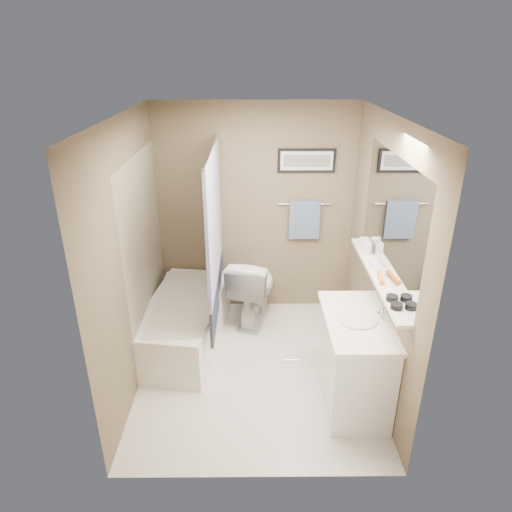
{
  "coord_description": "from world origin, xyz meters",
  "views": [
    {
      "loc": [
        -0.03,
        -3.63,
        2.87
      ],
      "look_at": [
        0.0,
        0.15,
        1.15
      ],
      "focal_mm": 32.0,
      "sensor_mm": 36.0,
      "label": 1
    }
  ],
  "objects_px": {
    "hair_brush_front": "(381,277)",
    "glass_jar": "(363,243)",
    "bathtub": "(185,322)",
    "candle_bowl_near": "(397,306)",
    "candle_bowl_far": "(392,298)",
    "soap_bottle": "(367,245)",
    "vanity": "(355,362)",
    "toilet": "(253,288)"
  },
  "relations": [
    {
      "from": "hair_brush_front",
      "to": "glass_jar",
      "type": "distance_m",
      "value": 0.67
    },
    {
      "from": "bathtub",
      "to": "candle_bowl_near",
      "type": "relative_size",
      "value": 16.67
    },
    {
      "from": "candle_bowl_far",
      "to": "soap_bottle",
      "type": "distance_m",
      "value": 0.88
    },
    {
      "from": "hair_brush_front",
      "to": "glass_jar",
      "type": "bearing_deg",
      "value": 90.0
    },
    {
      "from": "bathtub",
      "to": "vanity",
      "type": "relative_size",
      "value": 1.67
    },
    {
      "from": "toilet",
      "to": "glass_jar",
      "type": "height_order",
      "value": "glass_jar"
    },
    {
      "from": "candle_bowl_near",
      "to": "soap_bottle",
      "type": "xyz_separation_m",
      "value": [
        0.0,
        1.0,
        0.06
      ]
    },
    {
      "from": "toilet",
      "to": "candle_bowl_near",
      "type": "xyz_separation_m",
      "value": [
        1.06,
        -1.64,
        0.73
      ]
    },
    {
      "from": "hair_brush_front",
      "to": "toilet",
      "type": "bearing_deg",
      "value": 132.17
    },
    {
      "from": "vanity",
      "to": "candle_bowl_near",
      "type": "height_order",
      "value": "candle_bowl_near"
    },
    {
      "from": "bathtub",
      "to": "candle_bowl_near",
      "type": "bearing_deg",
      "value": -25.31
    },
    {
      "from": "toilet",
      "to": "soap_bottle",
      "type": "relative_size",
      "value": 4.89
    },
    {
      "from": "vanity",
      "to": "candle_bowl_far",
      "type": "relative_size",
      "value": 10.0
    },
    {
      "from": "bathtub",
      "to": "hair_brush_front",
      "type": "distance_m",
      "value": 2.11
    },
    {
      "from": "toilet",
      "to": "vanity",
      "type": "height_order",
      "value": "toilet"
    },
    {
      "from": "toilet",
      "to": "candle_bowl_far",
      "type": "relative_size",
      "value": 8.94
    },
    {
      "from": "candle_bowl_near",
      "to": "hair_brush_front",
      "type": "distance_m",
      "value": 0.46
    },
    {
      "from": "bathtub",
      "to": "glass_jar",
      "type": "distance_m",
      "value": 2.01
    },
    {
      "from": "candle_bowl_far",
      "to": "glass_jar",
      "type": "relative_size",
      "value": 0.9
    },
    {
      "from": "candle_bowl_far",
      "to": "hair_brush_front",
      "type": "height_order",
      "value": "hair_brush_front"
    },
    {
      "from": "candle_bowl_near",
      "to": "candle_bowl_far",
      "type": "xyz_separation_m",
      "value": [
        0.0,
        0.12,
        0.0
      ]
    },
    {
      "from": "toilet",
      "to": "candle_bowl_near",
      "type": "relative_size",
      "value": 8.94
    },
    {
      "from": "hair_brush_front",
      "to": "soap_bottle",
      "type": "xyz_separation_m",
      "value": [
        0.0,
        0.53,
        0.06
      ]
    },
    {
      "from": "candle_bowl_far",
      "to": "hair_brush_front",
      "type": "relative_size",
      "value": 0.41
    },
    {
      "from": "glass_jar",
      "to": "soap_bottle",
      "type": "distance_m",
      "value": 0.14
    },
    {
      "from": "bathtub",
      "to": "vanity",
      "type": "height_order",
      "value": "vanity"
    },
    {
      "from": "vanity",
      "to": "glass_jar",
      "type": "relative_size",
      "value": 9.0
    },
    {
      "from": "bathtub",
      "to": "vanity",
      "type": "distance_m",
      "value": 1.83
    },
    {
      "from": "bathtub",
      "to": "hair_brush_front",
      "type": "relative_size",
      "value": 6.82
    },
    {
      "from": "bathtub",
      "to": "vanity",
      "type": "bearing_deg",
      "value": -20.88
    },
    {
      "from": "toilet",
      "to": "soap_bottle",
      "type": "height_order",
      "value": "soap_bottle"
    },
    {
      "from": "candle_bowl_near",
      "to": "glass_jar",
      "type": "xyz_separation_m",
      "value": [
        0.0,
        1.13,
        0.03
      ]
    },
    {
      "from": "hair_brush_front",
      "to": "glass_jar",
      "type": "height_order",
      "value": "glass_jar"
    },
    {
      "from": "candle_bowl_near",
      "to": "soap_bottle",
      "type": "distance_m",
      "value": 1.0
    },
    {
      "from": "candle_bowl_near",
      "to": "toilet",
      "type": "bearing_deg",
      "value": 122.97
    },
    {
      "from": "candle_bowl_near",
      "to": "soap_bottle",
      "type": "bearing_deg",
      "value": 90.0
    },
    {
      "from": "toilet",
      "to": "glass_jar",
      "type": "bearing_deg",
      "value": 169.49
    },
    {
      "from": "vanity",
      "to": "hair_brush_front",
      "type": "height_order",
      "value": "hair_brush_front"
    },
    {
      "from": "bathtub",
      "to": "soap_bottle",
      "type": "xyz_separation_m",
      "value": [
        1.79,
        -0.17,
        0.95
      ]
    },
    {
      "from": "vanity",
      "to": "toilet",
      "type": "bearing_deg",
      "value": 124.02
    },
    {
      "from": "vanity",
      "to": "candle_bowl_near",
      "type": "distance_m",
      "value": 0.81
    },
    {
      "from": "vanity",
      "to": "soap_bottle",
      "type": "xyz_separation_m",
      "value": [
        0.19,
        0.71,
        0.8
      ]
    }
  ]
}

